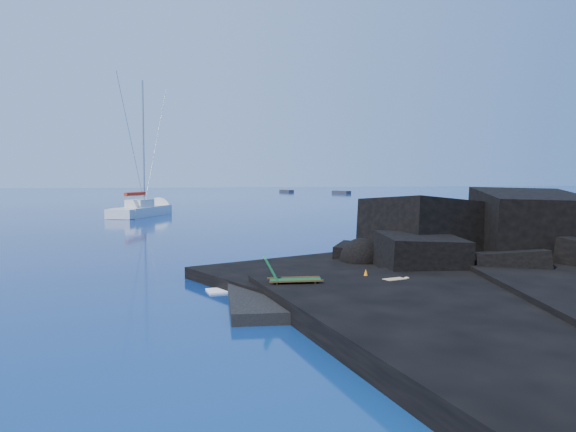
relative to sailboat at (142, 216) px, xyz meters
name	(u,v)px	position (x,y,z in m)	size (l,w,h in m)	color
ground	(224,310)	(3.31, -43.00, 0.00)	(400.00, 400.00, 0.00)	#04063D
headland	(532,276)	(16.31, -40.00, 0.00)	(24.00, 24.00, 3.60)	black
beach	(358,299)	(7.81, -42.50, 0.00)	(8.50, 6.00, 0.70)	black
surf_foam	(331,275)	(8.31, -38.00, 0.00)	(10.00, 8.00, 0.06)	white
sailboat	(142,216)	(0.00, 0.00, 0.00)	(2.81, 13.40, 14.05)	silver
deck_chair	(295,272)	(5.69, -42.43, 0.97)	(1.79, 0.78, 1.23)	#156232
towel	(395,287)	(9.06, -42.63, 0.38)	(2.13, 1.01, 0.06)	silver
sunbather	(395,282)	(9.06, -42.63, 0.54)	(2.03, 0.50, 0.27)	tan
marker_cone	(366,276)	(8.38, -41.75, 0.60)	(0.33, 0.33, 0.50)	orange
distant_boat_a	(287,192)	(34.81, 83.20, 0.00)	(1.51, 4.84, 0.65)	#2B2A2F
distant_boat_b	(341,194)	(45.04, 68.85, 0.00)	(1.59, 5.10, 0.68)	#2A292F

